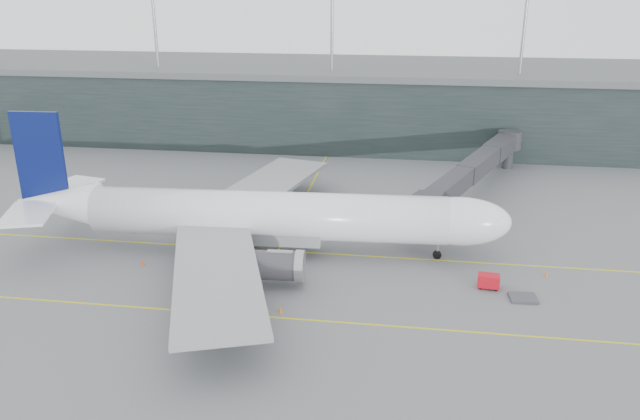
# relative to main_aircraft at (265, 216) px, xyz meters

# --- Properties ---
(ground) EXTENTS (320.00, 320.00, 0.00)m
(ground) POSITION_rel_main_aircraft_xyz_m (-3.68, 4.59, -4.74)
(ground) COLOR slate
(ground) RESTS_ON ground
(taxiline_a) EXTENTS (160.00, 0.25, 0.02)m
(taxiline_a) POSITION_rel_main_aircraft_xyz_m (-3.68, 0.59, -4.73)
(taxiline_a) COLOR yellow
(taxiline_a) RESTS_ON ground
(taxiline_b) EXTENTS (160.00, 0.25, 0.02)m
(taxiline_b) POSITION_rel_main_aircraft_xyz_m (-3.68, -15.41, -4.73)
(taxiline_b) COLOR yellow
(taxiline_b) RESTS_ON ground
(taxiline_lead_main) EXTENTS (0.25, 60.00, 0.02)m
(taxiline_lead_main) POSITION_rel_main_aircraft_xyz_m (1.32, 24.59, -4.73)
(taxiline_lead_main) COLOR yellow
(taxiline_lead_main) RESTS_ON ground
(terminal) EXTENTS (240.00, 36.00, 29.00)m
(terminal) POSITION_rel_main_aircraft_xyz_m (-3.68, 62.59, 2.88)
(terminal) COLOR #1D2727
(terminal) RESTS_ON ground
(main_aircraft) EXTENTS (60.20, 56.54, 16.89)m
(main_aircraft) POSITION_rel_main_aircraft_xyz_m (0.00, 0.00, 0.00)
(main_aircraft) COLOR white
(main_aircraft) RESTS_ON ground
(jet_bridge) EXTENTS (19.41, 44.42, 6.69)m
(jet_bridge) POSITION_rel_main_aircraft_xyz_m (25.66, 27.47, 0.27)
(jet_bridge) COLOR #2D2D32
(jet_bridge) RESTS_ON ground
(gse_cart) EXTENTS (2.41, 1.66, 1.55)m
(gse_cart) POSITION_rel_main_aircraft_xyz_m (25.96, -5.88, -3.87)
(gse_cart) COLOR red
(gse_cart) RESTS_ON ground
(baggage_dolly) EXTENTS (2.93, 2.41, 0.28)m
(baggage_dolly) POSITION_rel_main_aircraft_xyz_m (29.30, -7.97, -4.57)
(baggage_dolly) COLOR #3C3C41
(baggage_dolly) RESTS_ON ground
(uld_a) EXTENTS (2.44, 2.05, 2.04)m
(uld_a) POSITION_rel_main_aircraft_xyz_m (-7.69, 14.53, -3.67)
(uld_a) COLOR #3C3C41
(uld_a) RESTS_ON ground
(uld_b) EXTENTS (2.34, 1.97, 1.95)m
(uld_b) POSITION_rel_main_aircraft_xyz_m (-4.81, 15.48, -3.72)
(uld_b) COLOR #3C3C41
(uld_b) RESTS_ON ground
(uld_c) EXTENTS (2.27, 2.00, 1.77)m
(uld_c) POSITION_rel_main_aircraft_xyz_m (-4.48, 15.74, -3.81)
(uld_c) COLOR #3C3C41
(uld_c) RESTS_ON ground
(cone_nose) EXTENTS (0.40, 0.40, 0.64)m
(cone_nose) POSITION_rel_main_aircraft_xyz_m (32.78, -2.00, -4.42)
(cone_nose) COLOR orange
(cone_nose) RESTS_ON ground
(cone_wing_stbd) EXTENTS (0.45, 0.45, 0.71)m
(cone_wing_stbd) POSITION_rel_main_aircraft_xyz_m (4.79, -14.39, -4.38)
(cone_wing_stbd) COLOR #CA5C0B
(cone_wing_stbd) RESTS_ON ground
(cone_wing_port) EXTENTS (0.50, 0.50, 0.79)m
(cone_wing_port) POSITION_rel_main_aircraft_xyz_m (7.37, 14.86, -4.34)
(cone_wing_port) COLOR #DA530C
(cone_wing_port) RESTS_ON ground
(cone_tail) EXTENTS (0.42, 0.42, 0.67)m
(cone_tail) POSITION_rel_main_aircraft_xyz_m (-13.36, -5.93, -4.40)
(cone_tail) COLOR #CE430B
(cone_tail) RESTS_ON ground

